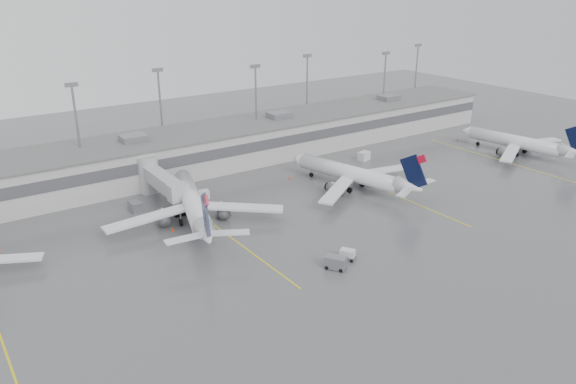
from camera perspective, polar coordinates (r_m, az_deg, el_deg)
ground at (r=83.92m, az=12.79°, el=-7.26°), size 260.00×260.00×0.00m
terminal at (r=125.50m, az=-6.63°, el=4.82°), size 152.00×17.00×9.45m
light_masts at (r=128.56m, az=-8.00°, el=8.76°), size 142.40×8.00×20.60m
jet_bridge_right at (r=106.92m, az=-13.18°, el=1.29°), size 4.00×17.20×7.00m
stand_markings at (r=99.79m, az=2.77°, el=-1.99°), size 105.25×40.00×0.01m
jet_mid_left at (r=95.32m, az=-9.59°, el=-1.22°), size 28.70×32.67×10.89m
jet_mid_right at (r=109.74m, az=6.75°, el=1.83°), size 27.10×30.75×10.12m
jet_far_right at (r=141.30m, az=22.50°, el=4.71°), size 26.58×30.01×9.75m
baggage_tug at (r=83.62m, az=6.05°, el=-6.44°), size 2.59×2.88×1.58m
baggage_cart at (r=80.80m, az=4.86°, el=-7.14°), size 3.02×3.41×1.91m
gse_uld_b at (r=106.39m, az=-8.64°, el=-0.25°), size 2.40×1.78×1.56m
gse_uld_c at (r=128.44m, az=7.72°, el=3.65°), size 3.07×2.40×1.93m
gse_loader at (r=103.10m, az=-15.24°, el=-1.44°), size 1.84×2.87×1.77m
cone_b at (r=93.87m, az=-11.65°, el=-3.74°), size 0.45×0.45×0.72m
cone_c at (r=115.41m, az=0.19°, el=1.49°), size 0.44×0.44×0.70m
cone_d at (r=148.88m, az=16.84°, el=5.11°), size 0.39×0.39×0.62m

